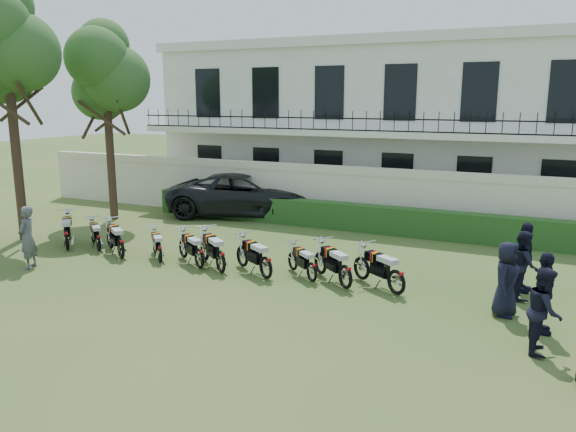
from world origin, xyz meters
name	(u,v)px	position (x,y,z in m)	size (l,w,h in m)	color
ground	(246,284)	(0.00, 0.00, 0.00)	(100.00, 100.00, 0.00)	#345321
perimeter_wall	(346,195)	(0.00, 8.00, 1.17)	(30.00, 0.35, 2.30)	beige
hedge	(364,218)	(1.00, 7.20, 0.50)	(18.00, 0.60, 1.00)	#244418
building	(388,123)	(0.00, 13.96, 3.71)	(20.40, 9.60, 7.40)	white
tree_west_mid	(6,43)	(-9.46, 1.00, 6.67)	(3.40, 3.20, 8.82)	#473323
tree_west_near	(106,72)	(-8.96, 5.00, 5.89)	(3.40, 3.20, 7.90)	#473323
motorcycle_0	(67,235)	(-6.88, 0.46, 0.52)	(1.52, 1.57, 1.14)	black
motorcycle_1	(98,239)	(-5.89, 0.81, 0.44)	(1.44, 1.16, 0.96)	black
motorcycle_2	(121,244)	(-4.64, 0.43, 0.50)	(1.70, 1.22, 1.09)	black
motorcycle_3	(160,250)	(-3.30, 0.61, 0.43)	(1.28, 1.25, 0.93)	black
motorcycle_4	(199,254)	(-1.88, 0.60, 0.47)	(1.62, 1.13, 1.03)	black
motorcycle_5	(221,256)	(-1.08, 0.48, 0.52)	(1.68, 1.37, 1.13)	black
motorcycle_6	(266,262)	(0.31, 0.56, 0.50)	(1.73, 1.14, 1.08)	black
motorcycle_7	(312,267)	(1.54, 0.87, 0.43)	(1.37, 1.15, 0.93)	black
motorcycle_8	(345,271)	(2.55, 0.70, 0.51)	(1.60, 1.38, 1.10)	black
motorcycle_9	(397,276)	(3.86, 0.83, 0.51)	(1.75, 1.22, 1.11)	black
suv	(245,195)	(-4.41, 7.88, 0.89)	(2.96, 6.43, 1.79)	black
inspector	(27,237)	(-6.46, -1.39, 0.92)	(0.67, 0.44, 1.85)	#5B5B60
officer_1	(544,311)	(7.25, -1.14, 0.86)	(0.83, 0.65, 1.71)	black
officer_2	(544,293)	(7.22, -0.14, 0.88)	(1.03, 0.43, 1.76)	black
officer_3	(506,279)	(6.43, 0.58, 0.87)	(0.85, 0.55, 1.74)	black
officer_4	(523,265)	(6.72, 1.96, 0.86)	(0.83, 0.65, 1.72)	black
officer_5	(524,257)	(6.72, 2.51, 0.91)	(1.07, 0.44, 1.82)	black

